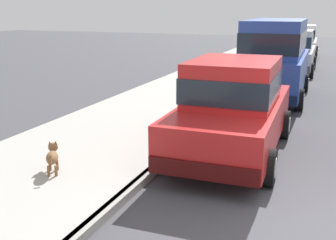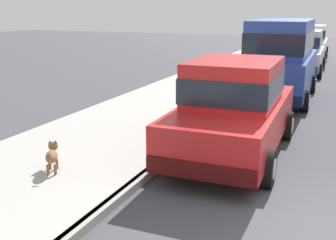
# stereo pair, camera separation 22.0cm
# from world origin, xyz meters

# --- Properties ---
(curb) EXTENTS (0.16, 64.00, 0.14)m
(curb) POSITION_xyz_m (-3.20, 0.00, 0.07)
(curb) COLOR gray
(curb) RESTS_ON ground
(sidewalk) EXTENTS (3.60, 64.00, 0.14)m
(sidewalk) POSITION_xyz_m (-5.00, 0.00, 0.07)
(sidewalk) COLOR #A8A59E
(sidewalk) RESTS_ON ground
(car_red_sedan) EXTENTS (2.10, 4.63, 1.92)m
(car_red_sedan) POSITION_xyz_m (-2.15, 2.61, 0.98)
(car_red_sedan) COLOR red
(car_red_sedan) RESTS_ON ground
(car_blue_van) EXTENTS (2.19, 4.93, 2.52)m
(car_blue_van) POSITION_xyz_m (-2.14, 8.38, 1.39)
(car_blue_van) COLOR #28479E
(car_blue_van) RESTS_ON ground
(car_silver_sedan) EXTENTS (2.08, 4.62, 1.92)m
(car_silver_sedan) POSITION_xyz_m (-2.10, 14.41, 0.98)
(car_silver_sedan) COLOR #BCBCC1
(car_silver_sedan) RESTS_ON ground
(car_white_sedan) EXTENTS (2.12, 4.64, 1.92)m
(car_white_sedan) POSITION_xyz_m (-2.22, 20.25, 0.98)
(car_white_sedan) COLOR white
(car_white_sedan) RESTS_ON ground
(dog_brown) EXTENTS (0.46, 0.67, 0.49)m
(dog_brown) POSITION_xyz_m (-4.71, 0.17, 0.43)
(dog_brown) COLOR brown
(dog_brown) RESTS_ON sidewalk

